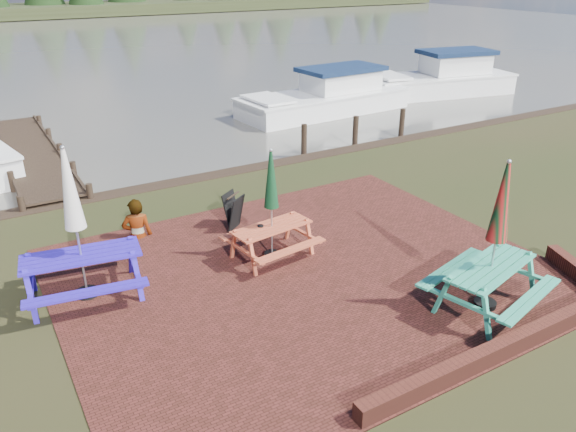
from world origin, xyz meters
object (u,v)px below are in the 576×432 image
at_px(picnic_table_blue, 80,248).
at_px(person, 134,200).
at_px(boat_near, 327,98).
at_px(chalkboard, 234,211).
at_px(jetty, 31,154).
at_px(picnic_table_red, 272,221).
at_px(boat_far, 441,80).
at_px(picnic_table_teal, 492,260).

bearing_deg(picnic_table_blue, person, 59.88).
bearing_deg(boat_near, chalkboard, 132.09).
bearing_deg(boat_near, jetty, 90.27).
relative_size(picnic_table_red, chalkboard, 2.82).
distance_m(boat_near, boat_far, 6.59).
xyz_separation_m(picnic_table_teal, jetty, (-5.59, 12.79, -0.82)).
distance_m(picnic_table_blue, jetty, 8.97).
height_order(picnic_table_red, chalkboard, picnic_table_red).
relative_size(picnic_table_red, person, 1.28).
distance_m(picnic_table_teal, boat_far, 18.60).
relative_size(boat_near, boat_far, 1.01).
bearing_deg(jetty, boat_near, 3.90).
distance_m(picnic_table_blue, person, 2.39).
distance_m(chalkboard, boat_far, 17.21).
height_order(picnic_table_red, boat_near, picnic_table_red).
bearing_deg(boat_near, person, 123.68).
distance_m(picnic_table_red, jetty, 9.90).
bearing_deg(jetty, picnic_table_red, -70.61).
bearing_deg(person, boat_far, -136.81).
height_order(picnic_table_blue, boat_near, picnic_table_blue).
relative_size(picnic_table_red, picnic_table_blue, 0.81).
relative_size(boat_near, person, 4.21).
bearing_deg(picnic_table_red, person, 125.38).
xyz_separation_m(boat_near, person, (-10.28, -7.84, 0.49)).
distance_m(jetty, person, 7.19).
xyz_separation_m(chalkboard, person, (-2.02, 0.64, 0.47)).
relative_size(chalkboard, boat_far, 0.11).
height_order(picnic_table_teal, picnic_table_blue, picnic_table_blue).
xyz_separation_m(chalkboard, boat_far, (14.85, 8.70, 0.04)).
bearing_deg(boat_far, person, 126.22).
height_order(boat_near, boat_far, boat_far).
bearing_deg(chalkboard, jetty, 77.14).
bearing_deg(person, chalkboard, -179.89).
relative_size(picnic_table_blue, jetty, 0.31).
height_order(picnic_table_blue, boat_far, picnic_table_blue).
distance_m(picnic_table_red, person, 3.08).
distance_m(jetty, boat_near, 11.50).
bearing_deg(picnic_table_teal, chalkboard, 100.52).
bearing_deg(jetty, picnic_table_teal, -66.41).
height_order(picnic_table_blue, person, picnic_table_blue).
distance_m(picnic_table_red, chalkboard, 1.67).
distance_m(picnic_table_teal, chalkboard, 5.65).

